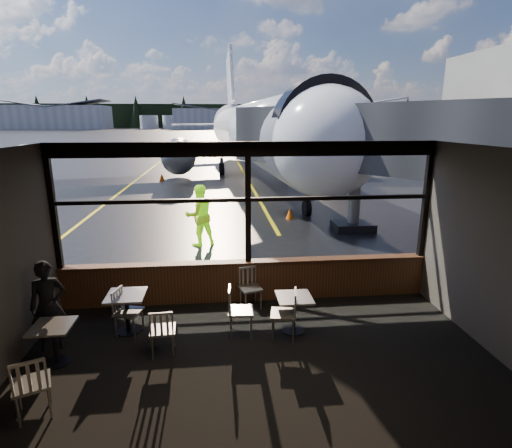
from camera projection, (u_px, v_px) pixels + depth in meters
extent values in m
plane|color=black|center=(217.00, 133.00, 124.50)|extent=(520.00, 520.00, 0.00)
cube|color=black|center=(265.00, 384.00, 6.09)|extent=(8.00, 6.00, 0.01)
cube|color=#38332D|center=(266.00, 153.00, 5.21)|extent=(8.00, 6.00, 0.04)
cube|color=#484139|center=(319.00, 444.00, 2.76)|extent=(8.00, 0.04, 3.50)
cube|color=#4C2917|center=(248.00, 281.00, 8.87)|extent=(8.00, 0.28, 0.90)
cube|color=black|center=(248.00, 149.00, 8.14)|extent=(8.00, 0.18, 0.30)
cube|color=black|center=(53.00, 208.00, 8.04)|extent=(0.12, 0.12, 2.60)
cube|color=black|center=(248.00, 204.00, 8.43)|extent=(0.12, 0.12, 2.60)
cube|color=black|center=(426.00, 201.00, 8.81)|extent=(0.12, 0.12, 2.60)
cube|color=black|center=(248.00, 200.00, 8.40)|extent=(8.00, 0.10, 0.08)
imported|color=black|center=(49.00, 306.00, 6.90)|extent=(0.69, 0.56, 1.62)
imported|color=#BFF219|center=(199.00, 215.00, 12.73)|extent=(1.17, 1.06, 1.96)
cone|color=#FF6A08|center=(290.00, 214.00, 16.31)|extent=(0.31, 0.31, 0.44)
cone|color=orange|center=(162.00, 177.00, 26.59)|extent=(0.35, 0.35, 0.49)
cylinder|color=silver|center=(149.00, 122.00, 180.48)|extent=(8.00, 8.00, 6.00)
cylinder|color=silver|center=(172.00, 122.00, 181.46)|extent=(8.00, 8.00, 6.00)
cylinder|color=silver|center=(194.00, 122.00, 182.44)|extent=(8.00, 8.00, 6.00)
cube|color=black|center=(215.00, 116.00, 209.62)|extent=(360.00, 3.00, 12.00)
cone|color=orange|center=(198.00, 211.00, 16.42)|extent=(0.41, 0.41, 0.56)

